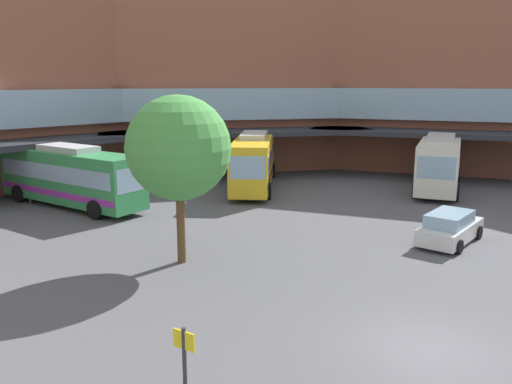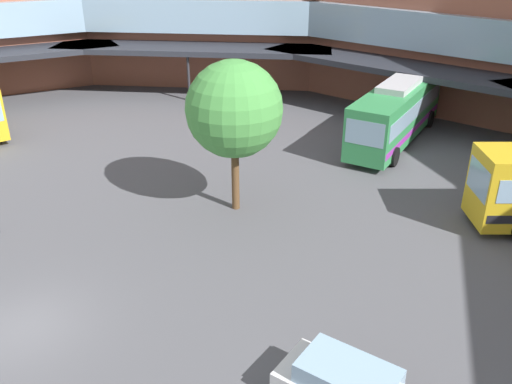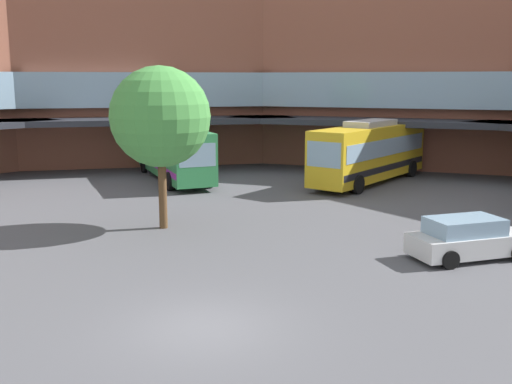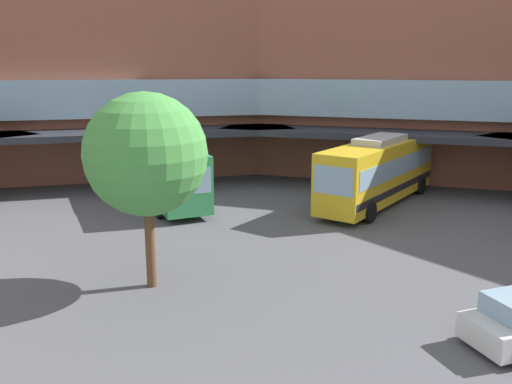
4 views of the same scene
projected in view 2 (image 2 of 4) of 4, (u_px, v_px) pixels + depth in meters
The scene contains 4 objects.
ground_plane at pixel (24, 328), 18.43m from camera, with size 116.18×116.18×0.00m, color #515156.
station_building at pixel (427, 54), 24.80m from camera, with size 74.13×45.17×14.37m.
bus_0 at pixel (396, 112), 33.40m from camera, with size 6.99×11.07×3.78m.
plaza_tree at pixel (234, 110), 24.07m from camera, with size 4.34×4.34×7.07m.
Camera 2 is at (16.41, -1.61, 12.26)m, focal length 38.46 mm.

